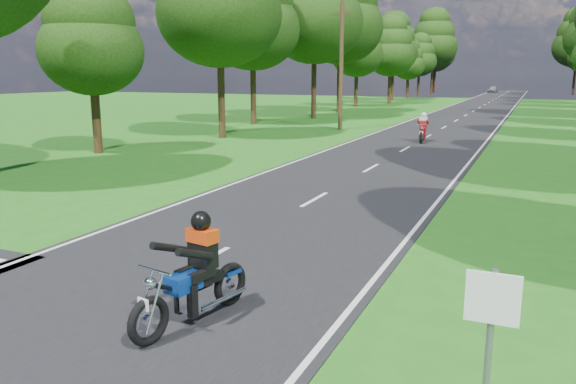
% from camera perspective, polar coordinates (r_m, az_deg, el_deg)
% --- Properties ---
extents(ground, '(160.00, 160.00, 0.00)m').
position_cam_1_polar(ground, '(9.57, -15.28, -10.58)').
color(ground, '#1C6316').
rests_on(ground, ground).
extents(main_road, '(7.00, 140.00, 0.02)m').
position_cam_1_polar(main_road, '(57.18, 18.31, 7.80)').
color(main_road, black).
rests_on(main_road, ground).
extents(road_markings, '(7.40, 140.00, 0.01)m').
position_cam_1_polar(road_markings, '(55.33, 17.97, 7.72)').
color(road_markings, silver).
rests_on(road_markings, main_road).
extents(treeline, '(40.00, 115.35, 14.78)m').
position_cam_1_polar(treeline, '(67.14, 20.97, 15.22)').
color(treeline, black).
rests_on(treeline, ground).
extents(telegraph_pole, '(1.20, 0.26, 8.00)m').
position_cam_1_polar(telegraph_pole, '(36.70, 5.43, 12.68)').
color(telegraph_pole, '#382616').
rests_on(telegraph_pole, ground).
extents(road_sign, '(0.45, 0.07, 2.00)m').
position_cam_1_polar(road_sign, '(5.28, 19.77, -14.16)').
color(road_sign, slate).
rests_on(road_sign, ground).
extents(rider_near_blue, '(1.04, 2.07, 1.65)m').
position_cam_1_polar(rider_near_blue, '(8.25, -9.78, -7.75)').
color(rider_near_blue, navy).
rests_on(rider_near_blue, main_road).
extents(rider_far_red, '(0.80, 1.92, 1.56)m').
position_cam_1_polar(rider_far_red, '(30.65, 13.54, 6.42)').
color(rider_far_red, maroon).
rests_on(rider_far_red, main_road).
extents(distant_car, '(1.96, 3.83, 1.25)m').
position_cam_1_polar(distant_car, '(111.66, 20.11, 9.77)').
color(distant_car, '#A7AAAE').
rests_on(distant_car, main_road).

